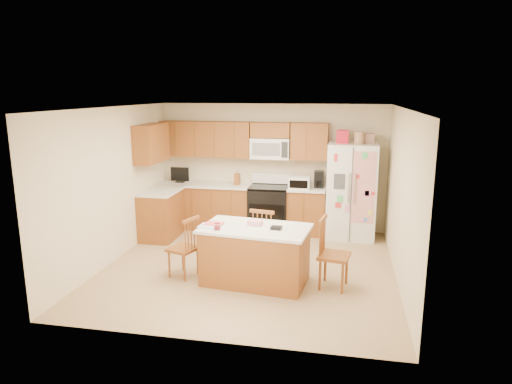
% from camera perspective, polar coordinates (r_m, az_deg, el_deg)
% --- Properties ---
extents(ground, '(4.50, 4.50, 0.00)m').
position_cam_1_polar(ground, '(7.37, -0.84, -9.35)').
color(ground, '#8C705C').
rests_on(ground, ground).
extents(room_shell, '(4.60, 4.60, 2.52)m').
position_cam_1_polar(room_shell, '(6.96, -0.88, 1.72)').
color(room_shell, beige).
rests_on(room_shell, ground).
extents(cabinetry, '(3.36, 1.56, 2.15)m').
position_cam_1_polar(cabinetry, '(9.00, -4.66, 0.77)').
color(cabinetry, brown).
rests_on(cabinetry, ground).
extents(stove, '(0.76, 0.65, 1.13)m').
position_cam_1_polar(stove, '(9.03, 1.66, -2.02)').
color(stove, black).
rests_on(stove, ground).
extents(refrigerator, '(0.90, 0.79, 2.04)m').
position_cam_1_polar(refrigerator, '(8.76, 11.80, 0.25)').
color(refrigerator, white).
rests_on(refrigerator, ground).
extents(island, '(1.63, 1.07, 0.93)m').
position_cam_1_polar(island, '(6.67, -0.10, -7.82)').
color(island, brown).
rests_on(island, ground).
extents(windsor_chair_left, '(0.49, 0.50, 0.93)m').
position_cam_1_polar(windsor_chair_left, '(6.96, -8.94, -6.97)').
color(windsor_chair_left, brown).
rests_on(windsor_chair_left, ground).
extents(windsor_chair_back, '(0.48, 0.46, 0.96)m').
position_cam_1_polar(windsor_chair_back, '(7.25, 1.13, -5.89)').
color(windsor_chair_back, brown).
rests_on(windsor_chair_back, ground).
extents(windsor_chair_right, '(0.48, 0.50, 1.02)m').
position_cam_1_polar(windsor_chair_right, '(6.59, 9.51, -7.77)').
color(windsor_chair_right, brown).
rests_on(windsor_chair_right, ground).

